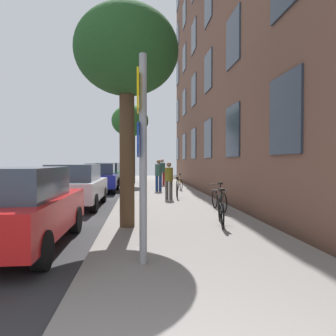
# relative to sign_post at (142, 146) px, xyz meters

# --- Properties ---
(ground_plane) EXTENTS (41.80, 41.80, 0.00)m
(ground_plane) POSITION_rel_sign_post_xyz_m (-2.34, 11.12, -1.99)
(ground_plane) COLOR #332D28
(road_asphalt) EXTENTS (7.00, 38.00, 0.01)m
(road_asphalt) POSITION_rel_sign_post_xyz_m (-4.44, 11.12, -1.99)
(road_asphalt) COLOR #2D2D30
(road_asphalt) RESTS_ON ground
(sidewalk) EXTENTS (4.20, 38.00, 0.12)m
(sidewalk) POSITION_rel_sign_post_xyz_m (1.16, 11.12, -1.93)
(sidewalk) COLOR gray
(sidewalk) RESTS_ON ground
(building_facade) EXTENTS (0.56, 27.00, 18.20)m
(building_facade) POSITION_rel_sign_post_xyz_m (3.75, 10.62, 7.13)
(building_facade) COLOR brown
(building_facade) RESTS_ON ground
(sign_post) EXTENTS (0.16, 0.60, 3.32)m
(sign_post) POSITION_rel_sign_post_xyz_m (0.00, 0.00, 0.00)
(sign_post) COLOR gray
(sign_post) RESTS_ON sidewalk
(traffic_light) EXTENTS (0.43, 0.24, 3.58)m
(traffic_light) POSITION_rel_sign_post_xyz_m (-0.50, 18.02, 0.58)
(traffic_light) COLOR black
(traffic_light) RESTS_ON sidewalk
(tree_near) EXTENTS (2.56, 2.56, 5.45)m
(tree_near) POSITION_rel_sign_post_xyz_m (-0.34, 2.82, 2.40)
(tree_near) COLOR #4C3823
(tree_near) RESTS_ON sidewalk
(tree_far) EXTENTS (2.58, 2.58, 5.57)m
(tree_far) POSITION_rel_sign_post_xyz_m (-0.68, 16.86, 2.51)
(tree_far) COLOR brown
(tree_far) RESTS_ON sidewalk
(bicycle_0) EXTENTS (0.49, 1.69, 0.95)m
(bicycle_0) POSITION_rel_sign_post_xyz_m (2.05, 2.80, -1.50)
(bicycle_0) COLOR black
(bicycle_0) RESTS_ON sidewalk
(bicycle_1) EXTENTS (0.42, 1.67, 0.94)m
(bicycle_1) POSITION_rel_sign_post_xyz_m (2.59, 5.05, -1.50)
(bicycle_1) COLOR black
(bicycle_1) RESTS_ON sidewalk
(bicycle_2) EXTENTS (0.42, 1.63, 0.94)m
(bicycle_2) POSITION_rel_sign_post_xyz_m (1.64, 8.67, -1.50)
(bicycle_2) COLOR black
(bicycle_2) RESTS_ON sidewalk
(bicycle_3) EXTENTS (0.42, 1.62, 0.92)m
(bicycle_3) POSITION_rel_sign_post_xyz_m (2.25, 12.55, -1.51)
(bicycle_3) COLOR black
(bicycle_3) RESTS_ON sidewalk
(pedestrian_0) EXTENTS (0.41, 0.41, 1.59)m
(pedestrian_0) POSITION_rel_sign_post_xyz_m (1.23, 8.24, -0.96)
(pedestrian_0) COLOR #4C4742
(pedestrian_0) RESTS_ON sidewalk
(pedestrian_1) EXTENTS (0.43, 0.43, 1.72)m
(pedestrian_1) POSITION_rel_sign_post_xyz_m (1.01, 11.89, -0.89)
(pedestrian_1) COLOR navy
(pedestrian_1) RESTS_ON sidewalk
(pedestrian_2) EXTENTS (0.56, 0.56, 1.79)m
(pedestrian_2) POSITION_rel_sign_post_xyz_m (1.52, 15.96, -0.85)
(pedestrian_2) COLOR maroon
(pedestrian_2) RESTS_ON sidewalk
(car_0) EXTENTS (1.79, 4.00, 1.62)m
(car_0) POSITION_rel_sign_post_xyz_m (-2.36, 1.36, -1.15)
(car_0) COLOR red
(car_0) RESTS_ON road_asphalt
(car_1) EXTENTS (1.95, 4.16, 1.62)m
(car_1) POSITION_rel_sign_post_xyz_m (-2.43, 6.97, -1.15)
(car_1) COLOR silver
(car_1) RESTS_ON road_asphalt
(car_2) EXTENTS (1.89, 4.17, 1.62)m
(car_2) POSITION_rel_sign_post_xyz_m (-2.18, 12.73, -1.15)
(car_2) COLOR navy
(car_2) RESTS_ON road_asphalt
(car_3) EXTENTS (1.95, 4.20, 1.62)m
(car_3) POSITION_rel_sign_post_xyz_m (-2.35, 18.41, -1.15)
(car_3) COLOR #19662D
(car_3) RESTS_ON road_asphalt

